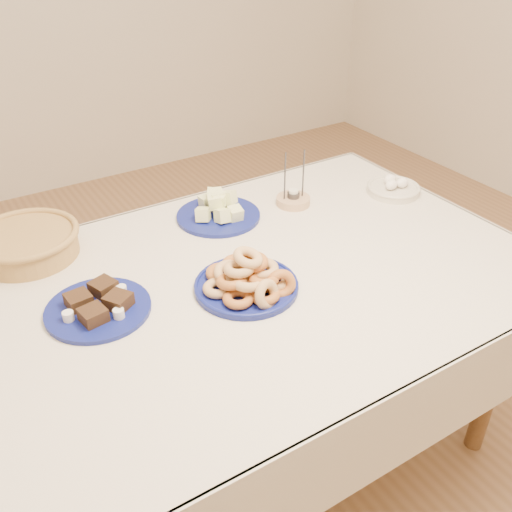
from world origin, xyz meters
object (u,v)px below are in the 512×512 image
object	(u,v)px
donut_platter	(248,280)
egg_bowl	(393,188)
wicker_basket	(26,243)
dining_table	(247,307)
candle_holder	(293,199)
melon_plate	(219,210)
brownie_plate	(98,306)

from	to	relation	value
donut_platter	egg_bowl	bearing A→B (deg)	16.93
wicker_basket	egg_bowl	distance (m)	1.25
wicker_basket	dining_table	bearing A→B (deg)	-42.30
candle_holder	egg_bowl	bearing A→B (deg)	-18.60
donut_platter	melon_plate	bearing A→B (deg)	71.97
brownie_plate	candle_holder	size ratio (longest dim) A/B	1.84
dining_table	candle_holder	size ratio (longest dim) A/B	8.64
candle_holder	egg_bowl	xyz separation A→B (m)	(0.36, -0.12, 0.00)
melon_plate	wicker_basket	distance (m)	0.61
candle_holder	egg_bowl	distance (m)	0.38
melon_plate	dining_table	bearing A→B (deg)	-106.55
egg_bowl	wicker_basket	bearing A→B (deg)	167.55
egg_bowl	candle_holder	bearing A→B (deg)	161.40
melon_plate	candle_holder	world-z (taller)	candle_holder
brownie_plate	donut_platter	bearing A→B (deg)	-18.48
candle_holder	brownie_plate	bearing A→B (deg)	-163.89
dining_table	brownie_plate	xyz separation A→B (m)	(-0.41, 0.07, 0.12)
dining_table	donut_platter	distance (m)	0.15
wicker_basket	brownie_plate	bearing A→B (deg)	-76.75
dining_table	candle_holder	world-z (taller)	candle_holder
wicker_basket	egg_bowl	bearing A→B (deg)	-12.45
dining_table	wicker_basket	world-z (taller)	wicker_basket
melon_plate	egg_bowl	world-z (taller)	melon_plate
melon_plate	brownie_plate	size ratio (longest dim) A/B	0.94
dining_table	egg_bowl	distance (m)	0.76
donut_platter	wicker_basket	xyz separation A→B (m)	(-0.47, 0.50, 0.01)
donut_platter	wicker_basket	bearing A→B (deg)	132.98
dining_table	melon_plate	distance (m)	0.39
candle_holder	melon_plate	bearing A→B (deg)	168.76
brownie_plate	wicker_basket	distance (m)	0.39
melon_plate	candle_holder	bearing A→B (deg)	-11.24
candle_holder	egg_bowl	size ratio (longest dim) A/B	0.98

